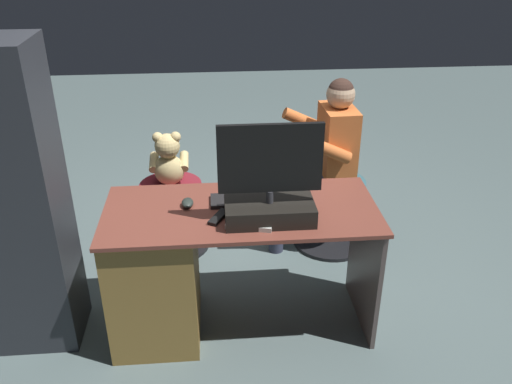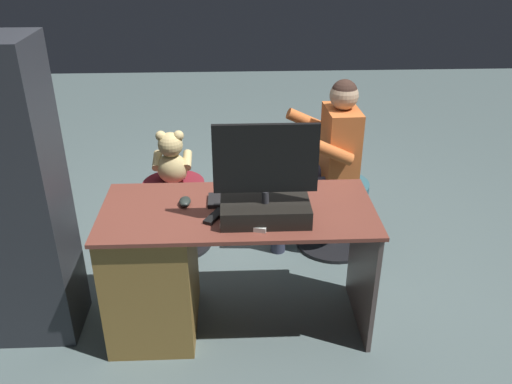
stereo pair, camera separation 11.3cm
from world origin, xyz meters
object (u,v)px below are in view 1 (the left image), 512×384
object	(u,v)px
computer_mouse	(188,203)
tv_remote	(219,217)
monitor	(270,194)
teddy_bear	(169,160)
keyboard	(252,200)
visitor_chair	(332,207)
office_chair_teddy	(172,209)
person	(322,152)
desk	(172,269)
cup	(298,186)

from	to	relation	value
computer_mouse	tv_remote	world-z (taller)	computer_mouse
monitor	teddy_bear	xyz separation A→B (m)	(0.55, -0.94, -0.22)
keyboard	visitor_chair	distance (m)	1.03
computer_mouse	office_chair_teddy	bearing A→B (deg)	-78.99
tv_remote	person	xyz separation A→B (m)	(-0.68, -0.87, -0.05)
computer_mouse	tv_remote	xyz separation A→B (m)	(-0.15, 0.14, -0.01)
keyboard	tv_remote	world-z (taller)	keyboard
keyboard	monitor	bearing A→B (deg)	111.41
desk	office_chair_teddy	xyz separation A→B (m)	(0.05, -0.82, -0.10)
desk	keyboard	size ratio (longest dim) A/B	3.29
person	computer_mouse	bearing A→B (deg)	40.86
cup	person	size ratio (longest dim) A/B	0.09
monitor	cup	size ratio (longest dim) A/B	4.92
office_chair_teddy	teddy_bear	size ratio (longest dim) A/B	1.32
keyboard	office_chair_teddy	world-z (taller)	keyboard
person	desk	bearing A→B (deg)	39.70
monitor	tv_remote	distance (m)	0.28
keyboard	cup	world-z (taller)	cup
monitor	computer_mouse	xyz separation A→B (m)	(0.40, -0.17, -0.12)
monitor	cup	xyz separation A→B (m)	(-0.17, -0.25, -0.09)
desk	visitor_chair	bearing A→B (deg)	-143.06
visitor_chair	person	world-z (taller)	person
teddy_bear	person	distance (m)	0.99
tv_remote	teddy_bear	world-z (taller)	teddy_bear
office_chair_teddy	keyboard	bearing A→B (deg)	122.59
tv_remote	visitor_chair	xyz separation A→B (m)	(-0.78, -0.86, -0.46)
cup	tv_remote	world-z (taller)	cup
tv_remote	person	bearing A→B (deg)	-100.19
cup	office_chair_teddy	world-z (taller)	cup
office_chair_teddy	visitor_chair	size ratio (longest dim) A/B	0.93
keyboard	computer_mouse	size ratio (longest dim) A/B	4.38
computer_mouse	teddy_bear	bearing A→B (deg)	-79.17
desk	visitor_chair	distance (m)	1.29
desk	person	bearing A→B (deg)	-140.30
keyboard	teddy_bear	xyz separation A→B (m)	(0.48, -0.76, -0.10)
computer_mouse	tv_remote	distance (m)	0.21
tv_remote	visitor_chair	bearing A→B (deg)	-103.91
cup	office_chair_teddy	xyz separation A→B (m)	(0.72, -0.68, -0.49)
teddy_bear	person	bearing A→B (deg)	176.98
cup	teddy_bear	xyz separation A→B (m)	(0.72, -0.70, -0.14)
keyboard	computer_mouse	xyz separation A→B (m)	(0.33, 0.02, 0.01)
desk	tv_remote	size ratio (longest dim) A/B	9.22
desk	visitor_chair	xyz separation A→B (m)	(-1.03, -0.77, -0.11)
cup	person	bearing A→B (deg)	-112.14
desk	office_chair_teddy	world-z (taller)	desk
cup	computer_mouse	bearing A→B (deg)	7.87
desk	person	distance (m)	1.25
cup	desk	bearing A→B (deg)	11.19
office_chair_teddy	teddy_bear	xyz separation A→B (m)	(0.00, -0.01, 0.35)
tv_remote	visitor_chair	distance (m)	1.25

